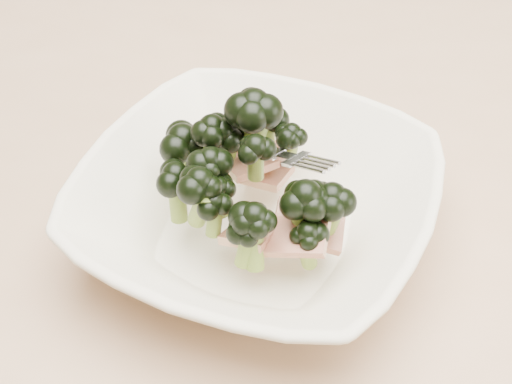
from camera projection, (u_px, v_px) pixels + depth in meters
dining_table at (333, 287)px, 0.67m from camera, size 1.20×0.80×0.75m
broccoli_dish at (255, 202)px, 0.56m from camera, size 0.35×0.35×0.13m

